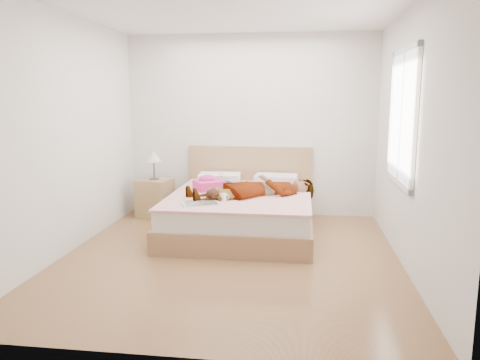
{
  "coord_description": "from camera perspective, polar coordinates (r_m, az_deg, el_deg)",
  "views": [
    {
      "loc": [
        0.75,
        -4.77,
        1.7
      ],
      "look_at": [
        0.0,
        0.85,
        0.7
      ],
      "focal_mm": 35.0,
      "sensor_mm": 36.0,
      "label": 1
    }
  ],
  "objects": [
    {
      "name": "hair",
      "position": [
        6.34,
        -2.89,
        -0.48
      ],
      "size": [
        0.43,
        0.52,
        0.08
      ],
      "primitive_type": "ellipsoid",
      "rotation": [
        0.0,
        0.0,
        -0.01
      ],
      "color": "black",
      "rests_on": "bed"
    },
    {
      "name": "magazine",
      "position": [
        5.35,
        -4.87,
        -2.8
      ],
      "size": [
        0.49,
        0.42,
        0.02
      ],
      "color": "white",
      "rests_on": "bed"
    },
    {
      "name": "coffee_mug",
      "position": [
        5.47,
        -2.04,
        -2.08
      ],
      "size": [
        0.11,
        0.08,
        0.09
      ],
      "color": "white",
      "rests_on": "bed"
    },
    {
      "name": "bed",
      "position": [
        6.03,
        0.23,
        -3.67
      ],
      "size": [
        1.8,
        2.08,
        1.0
      ],
      "color": "brown",
      "rests_on": "ground"
    },
    {
      "name": "woman",
      "position": [
        5.8,
        1.84,
        -0.67
      ],
      "size": [
        1.79,
        1.39,
        0.23
      ],
      "primitive_type": "imported",
      "rotation": [
        0.0,
        0.0,
        -1.06
      ],
      "color": "white",
      "rests_on": "bed"
    },
    {
      "name": "phone",
      "position": [
        6.25,
        -2.35,
        0.67
      ],
      "size": [
        0.08,
        0.1,
        0.05
      ],
      "primitive_type": "cube",
      "rotation": [
        0.44,
        0.0,
        0.51
      ],
      "color": "silver",
      "rests_on": "bed"
    },
    {
      "name": "towel",
      "position": [
        6.15,
        -3.82,
        -0.45
      ],
      "size": [
        0.47,
        0.45,
        0.19
      ],
      "color": "#EB409B",
      "rests_on": "bed"
    },
    {
      "name": "ground",
      "position": [
        5.12,
        -1.27,
        -9.39
      ],
      "size": [
        4.0,
        4.0,
        0.0
      ],
      "primitive_type": "plane",
      "color": "#55301A",
      "rests_on": "ground"
    },
    {
      "name": "room_shell",
      "position": [
        5.18,
        19.17,
        7.24
      ],
      "size": [
        4.0,
        4.0,
        4.0
      ],
      "color": "white",
      "rests_on": "ground"
    },
    {
      "name": "plush_toy",
      "position": [
        5.54,
        -3.36,
        -1.68
      ],
      "size": [
        0.18,
        0.25,
        0.13
      ],
      "color": "black",
      "rests_on": "bed"
    },
    {
      "name": "nightstand",
      "position": [
        6.86,
        -10.34,
        -1.8
      ],
      "size": [
        0.52,
        0.48,
        0.96
      ],
      "color": "olive",
      "rests_on": "ground"
    }
  ]
}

